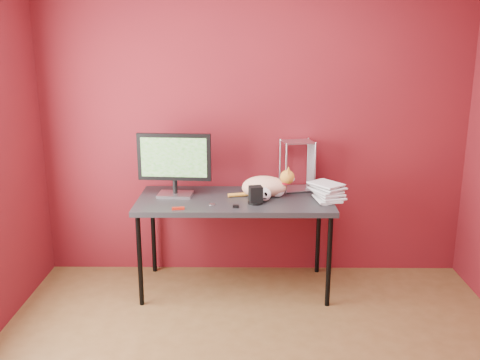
{
  "coord_description": "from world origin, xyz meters",
  "views": [
    {
      "loc": [
        -0.07,
        -2.59,
        1.95
      ],
      "look_at": [
        -0.11,
        1.15,
        0.96
      ],
      "focal_mm": 40.0,
      "sensor_mm": 36.0,
      "label": 1
    }
  ],
  "objects_px": {
    "cat": "(265,186)",
    "skull_mug": "(264,194)",
    "desk": "(235,205)",
    "monitor": "(174,161)",
    "book_stack": "(321,105)",
    "speaker": "(256,196)"
  },
  "relations": [
    {
      "from": "cat",
      "to": "skull_mug",
      "type": "relative_size",
      "value": 4.45
    },
    {
      "from": "desk",
      "to": "skull_mug",
      "type": "relative_size",
      "value": 12.92
    },
    {
      "from": "cat",
      "to": "skull_mug",
      "type": "distance_m",
      "value": 0.14
    },
    {
      "from": "monitor",
      "to": "book_stack",
      "type": "height_order",
      "value": "book_stack"
    },
    {
      "from": "speaker",
      "to": "book_stack",
      "type": "distance_m",
      "value": 0.82
    },
    {
      "from": "desk",
      "to": "monitor",
      "type": "distance_m",
      "value": 0.58
    },
    {
      "from": "monitor",
      "to": "book_stack",
      "type": "relative_size",
      "value": 0.39
    },
    {
      "from": "cat",
      "to": "book_stack",
      "type": "bearing_deg",
      "value": -6.24
    },
    {
      "from": "cat",
      "to": "desk",
      "type": "bearing_deg",
      "value": -154.78
    },
    {
      "from": "cat",
      "to": "book_stack",
      "type": "xyz_separation_m",
      "value": [
        0.39,
        -0.12,
        0.64
      ]
    },
    {
      "from": "desk",
      "to": "cat",
      "type": "distance_m",
      "value": 0.28
    },
    {
      "from": "book_stack",
      "to": "desk",
      "type": "bearing_deg",
      "value": 175.14
    },
    {
      "from": "skull_mug",
      "to": "speaker",
      "type": "xyz_separation_m",
      "value": [
        -0.06,
        -0.06,
        0.01
      ]
    },
    {
      "from": "desk",
      "to": "speaker",
      "type": "height_order",
      "value": "speaker"
    },
    {
      "from": "skull_mug",
      "to": "speaker",
      "type": "distance_m",
      "value": 0.09
    },
    {
      "from": "monitor",
      "to": "speaker",
      "type": "height_order",
      "value": "monitor"
    },
    {
      "from": "cat",
      "to": "skull_mug",
      "type": "bearing_deg",
      "value": -86.35
    },
    {
      "from": "monitor",
      "to": "cat",
      "type": "relative_size",
      "value": 1.11
    },
    {
      "from": "book_stack",
      "to": "speaker",
      "type": "bearing_deg",
      "value": -170.82
    },
    {
      "from": "cat",
      "to": "speaker",
      "type": "xyz_separation_m",
      "value": [
        -0.08,
        -0.19,
        -0.02
      ]
    },
    {
      "from": "monitor",
      "to": "cat",
      "type": "xyz_separation_m",
      "value": [
        0.71,
        -0.01,
        -0.19
      ]
    },
    {
      "from": "desk",
      "to": "monitor",
      "type": "relative_size",
      "value": 2.62
    }
  ]
}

